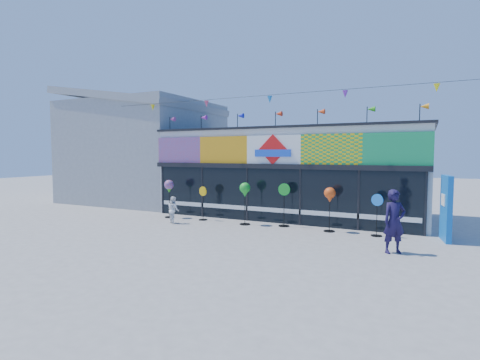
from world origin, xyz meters
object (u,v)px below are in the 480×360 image
Objects in this scene: blue_sign at (446,208)px; child at (173,210)px; spinner_3 at (284,204)px; spinner_5 at (377,214)px; spinner_4 at (330,196)px; spinner_2 at (245,191)px; adult_man at (394,221)px; spinner_0 at (169,188)px; spinner_1 at (203,202)px.

blue_sign is 1.95× the size of child.
spinner_5 is (3.56, -0.23, -0.12)m from spinner_3.
child is (-6.30, -1.20, -0.77)m from spinner_4.
spinner_5 is (-2.15, -0.26, -0.31)m from blue_sign.
spinner_2 is 0.93× the size of adult_man.
spinner_5 is 8.07m from child.
adult_man is (2.41, -2.20, -0.40)m from spinner_4.
spinner_0 is at bearing 131.99° from adult_man.
spinner_3 is 4.65m from child.
spinner_3 is at bearing 173.97° from spinner_4.
spinner_2 is (2.11, -0.13, 0.61)m from spinner_1.
spinner_0 is 1.85m from spinner_1.
spinner_2 is 1.54× the size of child.
spinner_3 is 3.57m from spinner_5.
adult_man is at bearing -71.57° from spinner_5.
spinner_1 is at bearing -176.38° from spinner_3.
child is at bearing -160.01° from spinner_2.
spinner_4 is 6.46m from child.
adult_man is 1.66× the size of child.
adult_man is (-1.43, -2.43, -0.17)m from blue_sign.
spinner_0 is 1.53× the size of child.
blue_sign is 11.16m from spinner_0.
blue_sign is at bearing 7.02° from spinner_5.
spinner_2 is at bearing -128.83° from child.
spinner_4 reaches higher than child.
child is (-2.85, -1.04, -0.83)m from spinner_2.
spinner_0 is at bearing -176.38° from spinner_3.
spinner_5 reaches higher than spinner_1.
child is (-8.70, 1.01, -0.37)m from adult_man.
spinner_4 is (5.56, 0.04, 0.55)m from spinner_1.
spinner_3 is (3.69, 0.23, 0.13)m from spinner_1.
spinner_2 is 3.45m from spinner_4.
spinner_1 is at bearing -91.02° from child.
blue_sign is 1.26× the size of spinner_2.
spinner_3 is (5.44, 0.34, -0.46)m from spinner_0.
child is at bearing -122.20° from spinner_1.
spinner_3 is at bearing 3.62° from spinner_1.
blue_sign is 1.17× the size of adult_man.
adult_man is at bearing -11.96° from spinner_0.
spinner_1 is 5.59m from spinner_4.
spinner_0 is at bearing 179.75° from spinner_2.
spinner_5 is at bearing 177.91° from blue_sign.
spinner_2 is (-7.28, -0.39, 0.29)m from blue_sign.
adult_man is 8.77m from child.
spinner_5 is (9.00, 0.11, -0.59)m from spinner_0.
blue_sign is 3.85m from spinner_4.
spinner_0 is 0.99× the size of spinner_3.
spinner_1 is 0.99× the size of spinner_5.
blue_sign is 1.28× the size of spinner_0.
adult_man is at bearing -42.48° from spinner_4.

